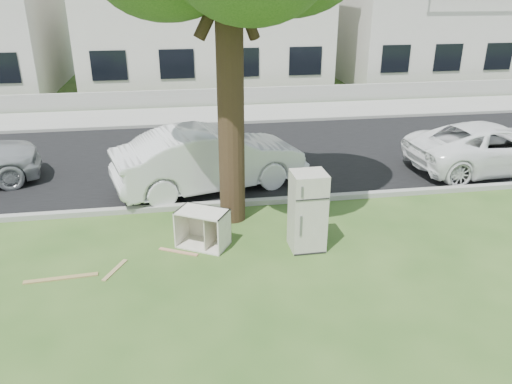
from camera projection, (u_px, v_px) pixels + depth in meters
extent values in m
plane|color=#2D4F1C|center=(265.00, 258.00, 9.31)|extent=(120.00, 120.00, 0.00)
cube|color=black|center=(230.00, 156.00, 14.77)|extent=(120.00, 7.00, 0.01)
cube|color=gray|center=(247.00, 205.00, 11.54)|extent=(120.00, 0.18, 0.12)
cube|color=gray|center=(219.00, 125.00, 18.00)|extent=(120.00, 0.18, 0.12)
cube|color=gray|center=(216.00, 115.00, 19.31)|extent=(120.00, 2.80, 0.01)
cube|color=gray|center=(213.00, 97.00, 20.63)|extent=(120.00, 0.15, 0.70)
cylinder|color=black|center=(231.00, 100.00, 9.88)|extent=(0.54, 0.54, 5.20)
cube|color=beige|center=(202.00, 8.00, 23.82)|extent=(11.00, 8.00, 7.20)
cube|color=beige|center=(436.00, 12.00, 25.67)|extent=(10.00, 8.00, 6.60)
cube|color=beige|center=(308.00, 211.00, 9.41)|extent=(0.65, 0.60, 1.55)
cube|color=beige|center=(203.00, 228.00, 9.63)|extent=(1.11, 0.98, 0.74)
cube|color=olive|center=(61.00, 278.00, 8.66)|extent=(1.24, 0.19, 0.02)
cube|color=tan|center=(178.00, 252.00, 9.52)|extent=(0.75, 0.45, 0.02)
cube|color=#9D8757|center=(115.00, 270.00, 8.92)|extent=(0.40, 0.70, 0.02)
imported|color=silver|center=(210.00, 159.00, 12.19)|extent=(4.94, 2.80, 1.54)
imported|color=white|center=(492.00, 147.00, 13.46)|extent=(4.74, 2.42, 1.28)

